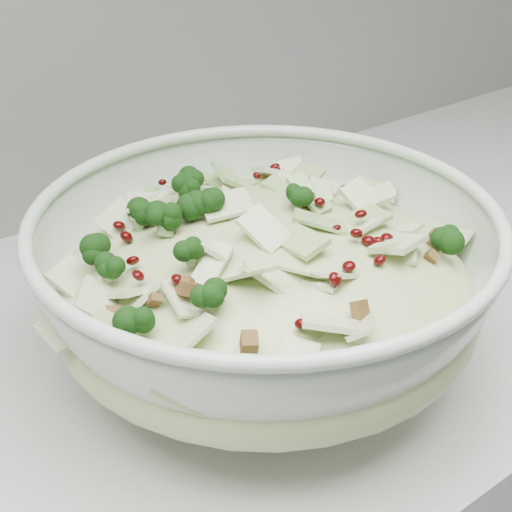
# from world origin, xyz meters

# --- Properties ---
(mixing_bowl) EXTENTS (0.49, 0.49, 0.15)m
(mixing_bowl) POSITION_xyz_m (-0.70, 1.61, 0.98)
(mixing_bowl) COLOR #B8CAB7
(mixing_bowl) RESTS_ON counter
(salad) EXTENTS (0.49, 0.49, 0.15)m
(salad) POSITION_xyz_m (-0.70, 1.61, 1.00)
(salad) COLOR #BEC285
(salad) RESTS_ON mixing_bowl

